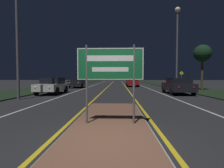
% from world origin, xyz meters
% --- Properties ---
extents(ground_plane, '(160.00, 160.00, 0.00)m').
position_xyz_m(ground_plane, '(0.00, 0.00, 0.00)').
color(ground_plane, '#232326').
extents(median_island, '(2.38, 8.13, 0.10)m').
position_xyz_m(median_island, '(0.00, 1.45, 0.04)').
color(median_island, '#999993').
rests_on(median_island, ground_plane).
extents(verge_left, '(5.00, 100.00, 0.08)m').
position_xyz_m(verge_left, '(-9.50, 20.00, 0.04)').
color(verge_left, black).
rests_on(verge_left, ground_plane).
extents(verge_right, '(5.00, 100.00, 0.08)m').
position_xyz_m(verge_right, '(9.50, 20.00, 0.04)').
color(verge_right, black).
rests_on(verge_right, ground_plane).
extents(centre_line_yellow_left, '(0.12, 70.00, 0.01)m').
position_xyz_m(centre_line_yellow_left, '(-1.38, 25.00, 0.00)').
color(centre_line_yellow_left, gold).
rests_on(centre_line_yellow_left, ground_plane).
extents(centre_line_yellow_right, '(0.12, 70.00, 0.01)m').
position_xyz_m(centre_line_yellow_right, '(1.38, 25.00, 0.00)').
color(centre_line_yellow_right, gold).
rests_on(centre_line_yellow_right, ground_plane).
extents(lane_line_white_left, '(0.12, 70.00, 0.01)m').
position_xyz_m(lane_line_white_left, '(-4.20, 25.00, 0.00)').
color(lane_line_white_left, silver).
rests_on(lane_line_white_left, ground_plane).
extents(lane_line_white_right, '(0.12, 70.00, 0.01)m').
position_xyz_m(lane_line_white_right, '(4.20, 25.00, 0.00)').
color(lane_line_white_right, silver).
rests_on(lane_line_white_right, ground_plane).
extents(edge_line_white_left, '(0.10, 70.00, 0.01)m').
position_xyz_m(edge_line_white_left, '(-7.20, 25.00, 0.00)').
color(edge_line_white_left, silver).
rests_on(edge_line_white_left, ground_plane).
extents(edge_line_white_right, '(0.10, 70.00, 0.01)m').
position_xyz_m(edge_line_white_right, '(7.20, 25.00, 0.00)').
color(edge_line_white_right, silver).
rests_on(edge_line_white_right, ground_plane).
extents(highway_sign, '(2.00, 0.07, 2.40)m').
position_xyz_m(highway_sign, '(0.00, 1.44, 1.80)').
color(highway_sign, '#56565B').
rests_on(highway_sign, median_island).
extents(streetlight_left_near, '(0.45, 0.45, 9.63)m').
position_xyz_m(streetlight_left_near, '(-6.48, 7.62, 5.72)').
color(streetlight_left_near, '#56565B').
rests_on(streetlight_left_near, ground_plane).
extents(streetlight_right_near, '(0.55, 0.55, 8.55)m').
position_xyz_m(streetlight_right_near, '(6.20, 14.21, 5.69)').
color(streetlight_right_near, '#56565B').
rests_on(streetlight_right_near, ground_plane).
extents(car_receding_0, '(1.98, 4.16, 1.44)m').
position_xyz_m(car_receding_0, '(5.53, 11.83, 0.75)').
color(car_receding_0, black).
rests_on(car_receding_0, ground_plane).
extents(car_receding_1, '(1.90, 4.35, 1.38)m').
position_xyz_m(car_receding_1, '(2.46, 23.93, 0.75)').
color(car_receding_1, maroon).
rests_on(car_receding_1, ground_plane).
extents(car_approaching_0, '(1.94, 4.11, 1.45)m').
position_xyz_m(car_approaching_0, '(-5.69, 11.63, 0.76)').
color(car_approaching_0, silver).
rests_on(car_approaching_0, ground_plane).
extents(car_approaching_1, '(2.00, 4.77, 1.56)m').
position_xyz_m(car_approaching_1, '(-5.54, 21.06, 0.81)').
color(car_approaching_1, black).
rests_on(car_approaching_1, ground_plane).
extents(warning_sign, '(0.60, 0.06, 2.26)m').
position_xyz_m(warning_sign, '(8.97, 20.59, 1.44)').
color(warning_sign, '#56565B').
rests_on(warning_sign, verge_right).
extents(roadside_palm_right, '(1.85, 1.85, 4.94)m').
position_xyz_m(roadside_palm_right, '(9.39, 15.57, 4.03)').
color(roadside_palm_right, '#4C3823').
rests_on(roadside_palm_right, verge_right).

